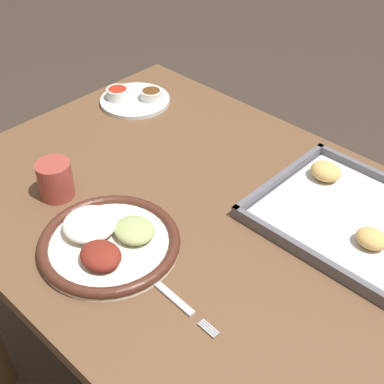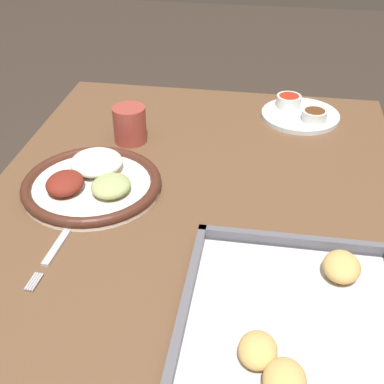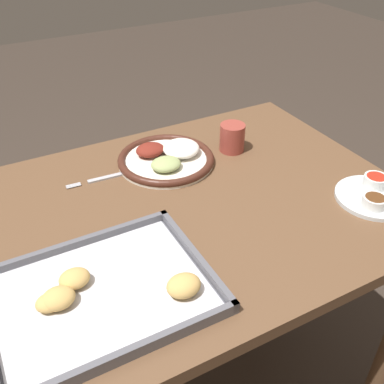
{
  "view_description": "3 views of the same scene",
  "coord_description": "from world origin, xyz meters",
  "px_view_note": "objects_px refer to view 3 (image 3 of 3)",
  "views": [
    {
      "loc": [
        0.53,
        -0.57,
        1.4
      ],
      "look_at": [
        -0.01,
        0.0,
        0.76
      ],
      "focal_mm": 50.0,
      "sensor_mm": 36.0,
      "label": 1
    },
    {
      "loc": [
        0.72,
        0.12,
        1.27
      ],
      "look_at": [
        -0.01,
        0.0,
        0.76
      ],
      "focal_mm": 50.0,
      "sensor_mm": 36.0,
      "label": 2
    },
    {
      "loc": [
        0.38,
        0.72,
        1.34
      ],
      "look_at": [
        -0.01,
        0.0,
        0.76
      ],
      "focal_mm": 42.0,
      "sensor_mm": 36.0,
      "label": 3
    }
  ],
  "objects_px": {
    "dinner_plate": "(167,158)",
    "drinking_cup": "(232,138)",
    "fork": "(111,176)",
    "baking_tray": "(102,293)",
    "saucer_plate": "(374,195)"
  },
  "relations": [
    {
      "from": "dinner_plate",
      "to": "fork",
      "type": "relative_size",
      "value": 1.24
    },
    {
      "from": "dinner_plate",
      "to": "saucer_plate",
      "type": "distance_m",
      "value": 0.51
    },
    {
      "from": "saucer_plate",
      "to": "baking_tray",
      "type": "distance_m",
      "value": 0.65
    },
    {
      "from": "dinner_plate",
      "to": "drinking_cup",
      "type": "height_order",
      "value": "drinking_cup"
    },
    {
      "from": "dinner_plate",
      "to": "saucer_plate",
      "type": "relative_size",
      "value": 1.44
    },
    {
      "from": "fork",
      "to": "dinner_plate",
      "type": "bearing_deg",
      "value": -177.72
    },
    {
      "from": "saucer_plate",
      "to": "drinking_cup",
      "type": "height_order",
      "value": "drinking_cup"
    },
    {
      "from": "dinner_plate",
      "to": "drinking_cup",
      "type": "xyz_separation_m",
      "value": [
        -0.18,
        0.02,
        0.02
      ]
    },
    {
      "from": "dinner_plate",
      "to": "fork",
      "type": "bearing_deg",
      "value": -0.92
    },
    {
      "from": "baking_tray",
      "to": "fork",
      "type": "bearing_deg",
      "value": -112.18
    },
    {
      "from": "baking_tray",
      "to": "drinking_cup",
      "type": "distance_m",
      "value": 0.59
    },
    {
      "from": "drinking_cup",
      "to": "dinner_plate",
      "type": "bearing_deg",
      "value": -7.17
    },
    {
      "from": "fork",
      "to": "drinking_cup",
      "type": "relative_size",
      "value": 2.66
    },
    {
      "from": "dinner_plate",
      "to": "drinking_cup",
      "type": "distance_m",
      "value": 0.19
    },
    {
      "from": "dinner_plate",
      "to": "fork",
      "type": "distance_m",
      "value": 0.15
    }
  ]
}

